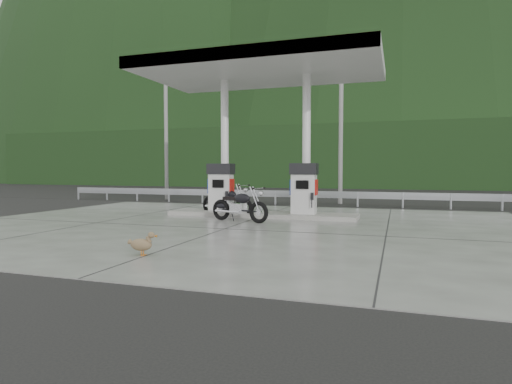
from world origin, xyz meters
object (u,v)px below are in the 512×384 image
(motorcycle_right, at_px, (239,206))
(duck, at_px, (141,245))
(gas_pump_right, at_px, (304,189))
(gas_pump_left, at_px, (221,187))
(motorcycle_left, at_px, (227,202))

(motorcycle_right, bearing_deg, duck, -72.30)
(gas_pump_right, bearing_deg, motorcycle_right, -136.97)
(motorcycle_right, bearing_deg, gas_pump_left, 145.99)
(gas_pump_left, height_order, motorcycle_right, gas_pump_left)
(duck, bearing_deg, motorcycle_right, 87.45)
(gas_pump_right, height_order, duck, gas_pump_right)
(gas_pump_right, xyz_separation_m, duck, (-1.73, -7.57, -0.84))
(gas_pump_right, height_order, motorcycle_left, gas_pump_right)
(gas_pump_left, xyz_separation_m, motorcycle_right, (1.38, -1.70, -0.55))
(motorcycle_right, xyz_separation_m, duck, (0.09, -5.88, -0.30))
(gas_pump_right, distance_m, motorcycle_left, 2.99)
(motorcycle_right, bearing_deg, motorcycle_left, 141.36)
(motorcycle_left, height_order, duck, motorcycle_left)
(gas_pump_left, xyz_separation_m, motorcycle_left, (0.26, -0.07, -0.54))
(gas_pump_right, bearing_deg, gas_pump_left, 180.00)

